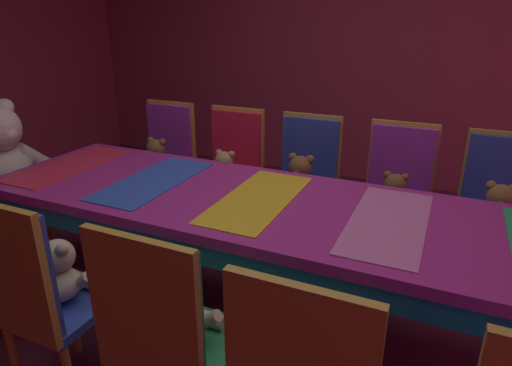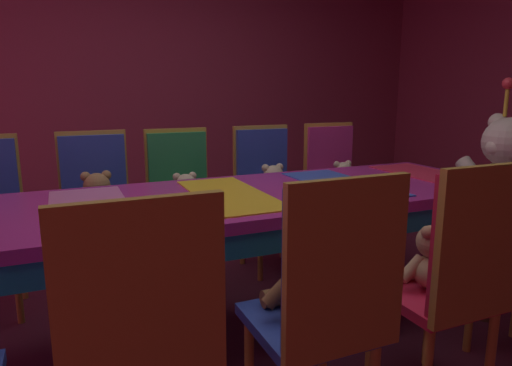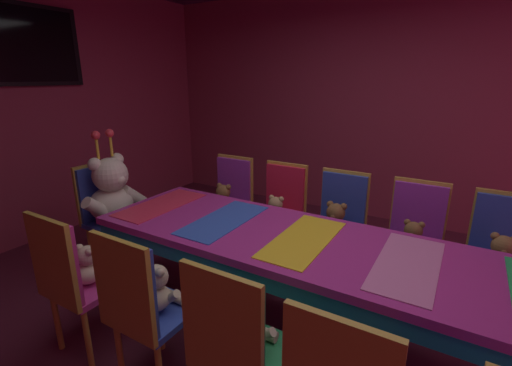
{
  "view_description": "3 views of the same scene",
  "coord_description": "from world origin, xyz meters",
  "px_view_note": "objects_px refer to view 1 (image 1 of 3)",
  "views": [
    {
      "loc": [
        -1.81,
        -0.81,
        1.58
      ],
      "look_at": [
        -0.15,
        -0.06,
        0.89
      ],
      "focal_mm": 30.51,
      "sensor_mm": 36.0,
      "label": 1
    },
    {
      "loc": [
        1.97,
        -0.72,
        1.23
      ],
      "look_at": [
        0.24,
        0.03,
        0.84
      ],
      "focal_mm": 31.79,
      "sensor_mm": 36.0,
      "label": 2
    },
    {
      "loc": [
        -1.95,
        -0.81,
        1.74
      ],
      "look_at": [
        -0.07,
        0.31,
        1.09
      ],
      "focal_mm": 24.97,
      "sensor_mm": 36.0,
      "label": 3
    }
  ],
  "objects_px": {
    "chair_left_3": "(32,288)",
    "chair_right_3": "(233,163)",
    "teddy_left_3": "(62,273)",
    "king_teddy_bear": "(3,155)",
    "chair_left_2": "(162,330)",
    "teddy_left_2": "(186,311)",
    "teddy_left_1": "(319,355)",
    "chair_right_4": "(167,153)",
    "banquet_table": "(258,214)",
    "teddy_right_0": "(498,212)",
    "teddy_right_3": "(224,172)",
    "teddy_right_1": "(394,197)",
    "chair_right_1": "(397,186)",
    "teddy_right_2": "(300,181)",
    "chair_right_2": "(307,173)",
    "teddy_right_4": "(156,160)",
    "chair_right_0": "(497,201)"
  },
  "relations": [
    {
      "from": "teddy_left_3",
      "to": "teddy_right_2",
      "type": "xyz_separation_m",
      "value": [
        1.43,
        -0.56,
        0.01
      ]
    },
    {
      "from": "teddy_left_3",
      "to": "king_teddy_bear",
      "type": "height_order",
      "value": "king_teddy_bear"
    },
    {
      "from": "chair_right_0",
      "to": "teddy_right_1",
      "type": "bearing_deg",
      "value": -76.74
    },
    {
      "from": "king_teddy_bear",
      "to": "teddy_right_3",
      "type": "bearing_deg",
      "value": 29.08
    },
    {
      "from": "king_teddy_bear",
      "to": "teddy_left_1",
      "type": "bearing_deg",
      "value": -17.16
    },
    {
      "from": "chair_left_3",
      "to": "chair_right_3",
      "type": "bearing_deg",
      "value": -0.03
    },
    {
      "from": "teddy_right_1",
      "to": "chair_right_2",
      "type": "height_order",
      "value": "chair_right_2"
    },
    {
      "from": "teddy_left_1",
      "to": "chair_left_2",
      "type": "relative_size",
      "value": 0.33
    },
    {
      "from": "teddy_right_3",
      "to": "chair_right_4",
      "type": "relative_size",
      "value": 0.28
    },
    {
      "from": "teddy_right_4",
      "to": "teddy_left_2",
      "type": "bearing_deg",
      "value": 39.83
    },
    {
      "from": "teddy_left_1",
      "to": "teddy_right_3",
      "type": "xyz_separation_m",
      "value": [
        1.45,
        1.12,
        -0.02
      ]
    },
    {
      "from": "king_teddy_bear",
      "to": "chair_right_2",
      "type": "bearing_deg",
      "value": 25.0
    },
    {
      "from": "chair_right_1",
      "to": "chair_right_4",
      "type": "height_order",
      "value": "same"
    },
    {
      "from": "teddy_left_1",
      "to": "chair_right_3",
      "type": "distance_m",
      "value": 1.95
    },
    {
      "from": "teddy_left_1",
      "to": "chair_right_3",
      "type": "bearing_deg",
      "value": 35.19
    },
    {
      "from": "teddy_right_4",
      "to": "teddy_left_3",
      "type": "bearing_deg",
      "value": 21.97
    },
    {
      "from": "teddy_right_3",
      "to": "king_teddy_bear",
      "type": "relative_size",
      "value": 0.33
    },
    {
      "from": "chair_left_2",
      "to": "teddy_left_2",
      "type": "height_order",
      "value": "chair_left_2"
    },
    {
      "from": "teddy_left_2",
      "to": "teddy_right_4",
      "type": "distance_m",
      "value": 1.85
    },
    {
      "from": "teddy_left_3",
      "to": "teddy_left_2",
      "type": "bearing_deg",
      "value": -89.21
    },
    {
      "from": "teddy_right_0",
      "to": "chair_right_2",
      "type": "bearing_deg",
      "value": -97.04
    },
    {
      "from": "teddy_right_0",
      "to": "chair_right_0",
      "type": "bearing_deg",
      "value": -180.0
    },
    {
      "from": "teddy_right_3",
      "to": "teddy_right_4",
      "type": "distance_m",
      "value": 0.58
    },
    {
      "from": "banquet_table",
      "to": "chair_right_3",
      "type": "bearing_deg",
      "value": 34.16
    },
    {
      "from": "teddy_right_1",
      "to": "teddy_left_1",
      "type": "bearing_deg",
      "value": -0.87
    },
    {
      "from": "teddy_left_3",
      "to": "chair_right_0",
      "type": "distance_m",
      "value": 2.32
    },
    {
      "from": "teddy_right_2",
      "to": "banquet_table",
      "type": "bearing_deg",
      "value": 1.85
    },
    {
      "from": "chair_left_3",
      "to": "chair_right_1",
      "type": "bearing_deg",
      "value": -33.5
    },
    {
      "from": "chair_right_3",
      "to": "king_teddy_bear",
      "type": "relative_size",
      "value": 1.16
    },
    {
      "from": "teddy_right_3",
      "to": "king_teddy_bear",
      "type": "height_order",
      "value": "king_teddy_bear"
    },
    {
      "from": "teddy_left_3",
      "to": "chair_right_2",
      "type": "bearing_deg",
      "value": -19.46
    },
    {
      "from": "chair_right_4",
      "to": "king_teddy_bear",
      "type": "bearing_deg",
      "value": -39.45
    },
    {
      "from": "teddy_right_1",
      "to": "chair_right_4",
      "type": "distance_m",
      "value": 1.73
    },
    {
      "from": "teddy_left_1",
      "to": "chair_right_3",
      "type": "relative_size",
      "value": 0.33
    },
    {
      "from": "banquet_table",
      "to": "chair_left_3",
      "type": "height_order",
      "value": "chair_left_3"
    },
    {
      "from": "chair_right_4",
      "to": "teddy_right_2",
      "type": "bearing_deg",
      "value": 82.85
    },
    {
      "from": "chair_right_1",
      "to": "teddy_right_2",
      "type": "height_order",
      "value": "chair_right_1"
    },
    {
      "from": "banquet_table",
      "to": "chair_right_1",
      "type": "relative_size",
      "value": 3.0
    },
    {
      "from": "teddy_left_2",
      "to": "teddy_right_0",
      "type": "height_order",
      "value": "teddy_right_0"
    },
    {
      "from": "teddy_left_1",
      "to": "teddy_left_2",
      "type": "height_order",
      "value": "teddy_left_1"
    },
    {
      "from": "banquet_table",
      "to": "king_teddy_bear",
      "type": "distance_m",
      "value": 1.86
    },
    {
      "from": "chair_left_3",
      "to": "king_teddy_bear",
      "type": "relative_size",
      "value": 1.16
    },
    {
      "from": "teddy_left_2",
      "to": "chair_right_0",
      "type": "xyz_separation_m",
      "value": [
        1.57,
        -1.09,
        0.02
      ]
    },
    {
      "from": "chair_right_2",
      "to": "teddy_right_3",
      "type": "height_order",
      "value": "chair_right_2"
    },
    {
      "from": "chair_right_0",
      "to": "teddy_right_4",
      "type": "xyz_separation_m",
      "value": [
        -0.15,
        2.27,
        -0.01
      ]
    },
    {
      "from": "teddy_left_1",
      "to": "chair_right_4",
      "type": "xyz_separation_m",
      "value": [
        1.59,
        1.7,
        0.01
      ]
    },
    {
      "from": "king_teddy_bear",
      "to": "teddy_right_0",
      "type": "bearing_deg",
      "value": 13.47
    },
    {
      "from": "chair_left_2",
      "to": "teddy_right_4",
      "type": "relative_size",
      "value": 3.22
    },
    {
      "from": "chair_left_2",
      "to": "teddy_right_3",
      "type": "height_order",
      "value": "chair_left_2"
    },
    {
      "from": "teddy_right_2",
      "to": "chair_right_3",
      "type": "xyz_separation_m",
      "value": [
        0.14,
        0.56,
        0.01
      ]
    }
  ]
}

